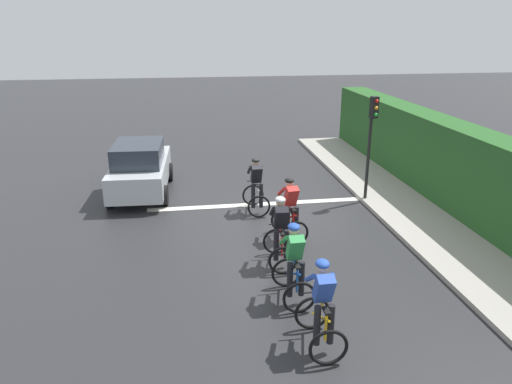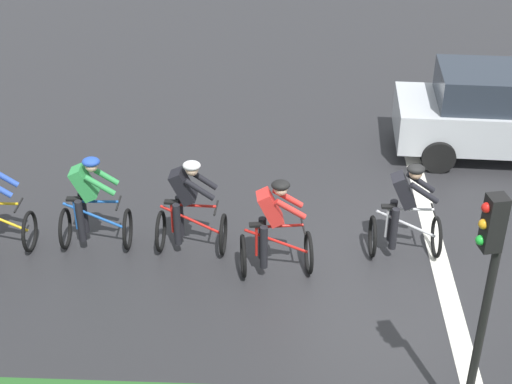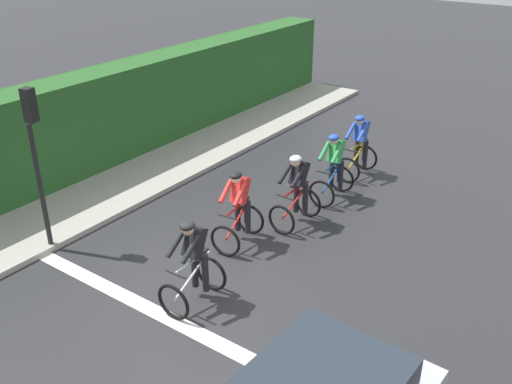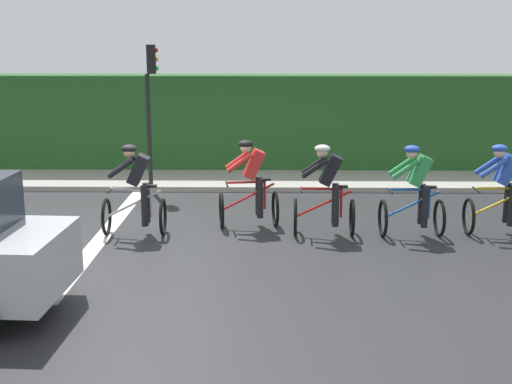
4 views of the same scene
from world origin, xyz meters
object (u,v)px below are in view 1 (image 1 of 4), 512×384
cyclist_fourth (290,210)px  cyclist_trailing (256,187)px  cyclist_lead (322,308)px  cyclist_mid (280,233)px  traffic_light_near_crossing (371,133)px  car_silver (140,168)px  cyclist_second (294,265)px

cyclist_fourth → cyclist_trailing: bearing=-74.4°
cyclist_fourth → cyclist_lead: bearing=84.3°
cyclist_mid → traffic_light_near_crossing: traffic_light_near_crossing is taller
cyclist_trailing → cyclist_fourth: bearing=105.6°
cyclist_mid → car_silver: (3.56, -5.67, 0.08)m
cyclist_fourth → car_silver: (4.09, -4.29, 0.08)m
cyclist_trailing → cyclist_second: bearing=90.0°
cyclist_fourth → traffic_light_near_crossing: bearing=-142.2°
cyclist_mid → cyclist_fourth: (-0.53, -1.37, 0.00)m
cyclist_second → cyclist_mid: 1.57m
cyclist_mid → cyclist_fourth: size_ratio=1.00×
cyclist_lead → cyclist_fourth: 4.53m
cyclist_trailing → traffic_light_near_crossing: traffic_light_near_crossing is taller
cyclist_lead → car_silver: (3.64, -8.80, 0.08)m
car_silver → traffic_light_near_crossing: traffic_light_near_crossing is taller
cyclist_lead → cyclist_mid: size_ratio=1.00×
cyclist_second → cyclist_fourth: (-0.57, -2.94, 0.00)m
traffic_light_near_crossing → cyclist_mid: bearing=46.3°
cyclist_lead → traffic_light_near_crossing: (-3.47, -6.85, 1.43)m
cyclist_lead → car_silver: 9.53m
car_silver → cyclist_lead: bearing=112.5°
cyclist_second → car_silver: size_ratio=0.40×
cyclist_fourth → cyclist_trailing: 2.12m
cyclist_lead → cyclist_fourth: same height
cyclist_mid → cyclist_lead: bearing=91.4°
cyclist_mid → traffic_light_near_crossing: size_ratio=0.50×
cyclist_second → cyclist_mid: same height
car_silver → traffic_light_near_crossing: (-7.11, 1.95, 1.35)m
cyclist_lead → cyclist_fourth: bearing=-95.7°
cyclist_lead → traffic_light_near_crossing: size_ratio=0.50×
cyclist_trailing → car_silver: car_silver is taller
cyclist_second → cyclist_fourth: same height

